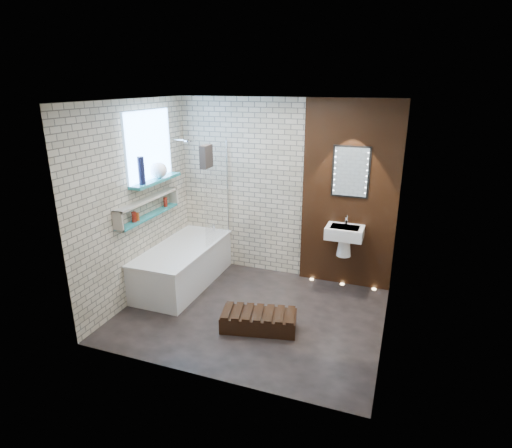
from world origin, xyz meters
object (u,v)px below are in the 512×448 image
at_px(bath_screen, 217,193).
at_px(washbasin, 344,236).
at_px(walnut_step, 259,321).
at_px(led_mirror, 351,172).
at_px(bathtub, 183,265).

distance_m(bath_screen, washbasin, 1.89).
xyz_separation_m(bath_screen, walnut_step, (1.07, -1.19, -1.18)).
bearing_deg(washbasin, walnut_step, -118.62).
bearing_deg(led_mirror, bathtub, -160.22).
xyz_separation_m(washbasin, led_mirror, (0.00, 0.16, 0.86)).
bearing_deg(bath_screen, washbasin, 5.78).
height_order(bath_screen, led_mirror, led_mirror).
height_order(bathtub, bath_screen, bath_screen).
distance_m(washbasin, walnut_step, 1.71).
height_order(bath_screen, walnut_step, bath_screen).
relative_size(bathtub, walnut_step, 1.97).
height_order(washbasin, led_mirror, led_mirror).
relative_size(bathtub, bath_screen, 1.24).
xyz_separation_m(bath_screen, washbasin, (1.82, 0.18, -0.49)).
relative_size(bath_screen, washbasin, 2.41).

